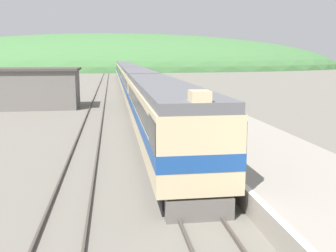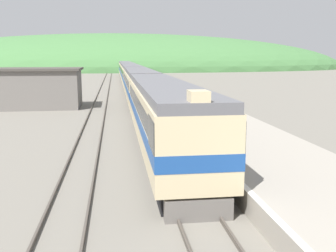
% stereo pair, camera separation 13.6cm
% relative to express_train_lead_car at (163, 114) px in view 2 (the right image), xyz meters
% --- Properties ---
extents(track_main, '(1.52, 180.00, 0.16)m').
position_rel_express_train_lead_car_xyz_m(track_main, '(0.00, 46.27, -2.09)').
color(track_main, '#4C443D').
rests_on(track_main, ground).
extents(track_siding, '(1.52, 180.00, 0.16)m').
position_rel_express_train_lead_car_xyz_m(track_siding, '(-4.43, 46.27, -2.09)').
color(track_siding, '#4C443D').
rests_on(track_siding, ground).
extents(platform, '(5.92, 140.00, 0.87)m').
position_rel_express_train_lead_car_xyz_m(platform, '(4.65, 26.27, -1.74)').
color(platform, '#9E9689').
rests_on(platform, ground).
extents(distant_hills, '(193.18, 86.93, 28.91)m').
position_rel_express_train_lead_car_xyz_m(distant_hills, '(0.00, 146.14, -2.17)').
color(distant_hills, '#477A42').
rests_on(distant_hills, ground).
extents(station_shed, '(8.80, 5.75, 4.18)m').
position_rel_express_train_lead_car_xyz_m(station_shed, '(-10.55, 20.73, -0.06)').
color(station_shed, slate).
rests_on(station_shed, ground).
extents(express_train_lead_car, '(3.00, 20.47, 4.33)m').
position_rel_express_train_lead_car_xyz_m(express_train_lead_car, '(0.00, 0.00, 0.00)').
color(express_train_lead_car, black).
rests_on(express_train_lead_car, ground).
extents(carriage_second, '(2.99, 19.35, 3.97)m').
position_rel_express_train_lead_car_xyz_m(carriage_second, '(0.00, 21.03, -0.01)').
color(carriage_second, black).
rests_on(carriage_second, ground).
extents(carriage_third, '(2.99, 19.35, 3.97)m').
position_rel_express_train_lead_car_xyz_m(carriage_third, '(0.00, 41.26, -0.01)').
color(carriage_third, black).
rests_on(carriage_third, ground).
extents(carriage_fourth, '(2.99, 19.35, 3.97)m').
position_rel_express_train_lead_car_xyz_m(carriage_fourth, '(0.00, 61.49, -0.01)').
color(carriage_fourth, black).
rests_on(carriage_fourth, ground).
extents(carriage_fifth, '(2.99, 19.35, 3.97)m').
position_rel_express_train_lead_car_xyz_m(carriage_fifth, '(0.00, 81.73, -0.01)').
color(carriage_fifth, black).
rests_on(carriage_fifth, ground).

